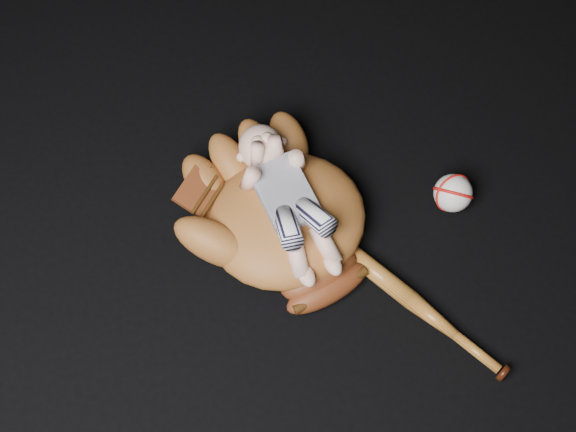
{
  "coord_description": "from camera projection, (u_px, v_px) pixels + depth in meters",
  "views": [
    {
      "loc": [
        -0.26,
        -0.44,
        1.32
      ],
      "look_at": [
        -0.07,
        0.17,
        0.08
      ],
      "focal_mm": 45.0,
      "sensor_mm": 36.0,
      "label": 1
    }
  ],
  "objects": [
    {
      "name": "baseball_glove",
      "position": [
        286.0,
        216.0,
        1.4
      ],
      "size": [
        0.49,
        0.53,
        0.14
      ],
      "primitive_type": null,
      "rotation": [
        0.0,
        0.0,
        0.23
      ],
      "color": "brown",
      "rests_on": "ground"
    },
    {
      "name": "baseball_bat",
      "position": [
        420.0,
        307.0,
        1.37
      ],
      "size": [
        0.23,
        0.36,
        0.04
      ],
      "primitive_type": null,
      "rotation": [
        0.0,
        0.0,
        0.54
      ],
      "color": "#98571D",
      "rests_on": "ground"
    },
    {
      "name": "baseball",
      "position": [
        453.0,
        193.0,
        1.46
      ],
      "size": [
        0.1,
        0.1,
        0.08
      ],
      "primitive_type": "sphere",
      "rotation": [
        0.0,
        0.0,
        -0.24
      ],
      "color": "silver",
      "rests_on": "ground"
    },
    {
      "name": "newborn_baby",
      "position": [
        290.0,
        203.0,
        1.36
      ],
      "size": [
        0.19,
        0.35,
        0.14
      ],
      "primitive_type": null,
      "rotation": [
        0.0,
        0.0,
        0.12
      ],
      "color": "#E9AF96",
      "rests_on": "baseball_glove"
    }
  ]
}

